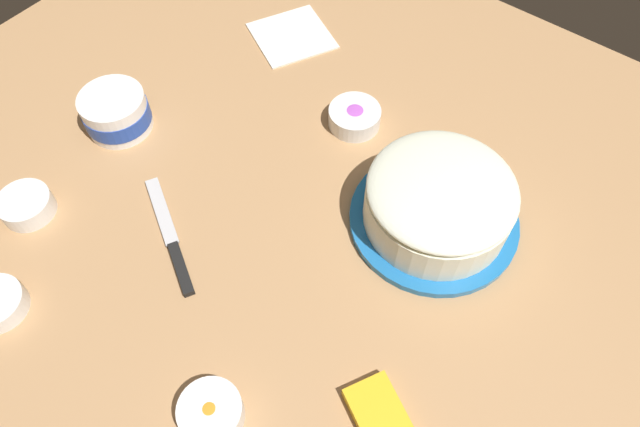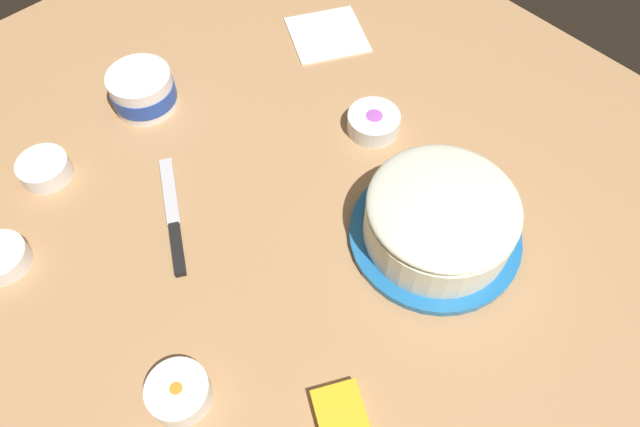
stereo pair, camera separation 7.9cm
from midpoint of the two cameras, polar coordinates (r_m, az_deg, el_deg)
ground_plane at (r=0.96m, az=-3.63°, el=-0.67°), size 1.54×1.54×0.00m
frosted_cake at (r=0.92m, az=14.17°, el=-0.77°), size 0.28×0.28×0.11m
frosting_tub at (r=1.13m, az=-15.26°, el=11.65°), size 0.12×0.12×0.07m
spreading_knife at (r=0.97m, az=-12.01°, el=-1.21°), size 0.22×0.13×0.01m
sprinkle_bowl_yellow at (r=1.09m, az=-23.78°, el=3.97°), size 0.09×0.09×0.03m
sprinkle_bowl_pink at (r=1.01m, az=-27.20°, el=-4.05°), size 0.09×0.09×0.03m
sprinkle_bowl_rainbow at (r=1.07m, az=7.47°, el=8.89°), size 0.10×0.10×0.04m
sprinkle_bowl_orange at (r=0.83m, az=-11.07°, el=-17.17°), size 0.09×0.09×0.04m
paper_napkin at (r=1.26m, az=2.60°, el=17.25°), size 0.20×0.20×0.01m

